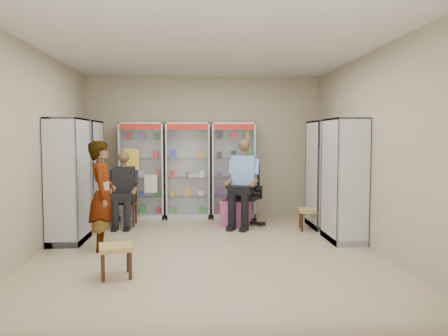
{
  "coord_description": "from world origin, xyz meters",
  "views": [
    {
      "loc": [
        -0.16,
        -6.43,
        1.69
      ],
      "look_at": [
        0.28,
        0.7,
        1.19
      ],
      "focal_mm": 35.0,
      "sensor_mm": 36.0,
      "label": 1
    }
  ],
  "objects": [
    {
      "name": "floor",
      "position": [
        0.0,
        0.0,
        0.0
      ],
      "size": [
        6.0,
        6.0,
        0.0
      ],
      "primitive_type": "plane",
      "color": "tan",
      "rests_on": "ground"
    },
    {
      "name": "room_shell",
      "position": [
        0.0,
        0.0,
        1.97
      ],
      "size": [
        5.02,
        6.02,
        3.01
      ],
      "color": "tan",
      "rests_on": "ground"
    },
    {
      "name": "cabinet_back_left",
      "position": [
        -1.3,
        2.73,
        1.0
      ],
      "size": [
        0.9,
        0.5,
        2.0
      ],
      "primitive_type": "cube",
      "color": "#ACAFB3",
      "rests_on": "floor"
    },
    {
      "name": "cabinet_back_mid",
      "position": [
        -0.35,
        2.73,
        1.0
      ],
      "size": [
        0.9,
        0.5,
        2.0
      ],
      "primitive_type": "cube",
      "color": "#A5A6AC",
      "rests_on": "floor"
    },
    {
      "name": "cabinet_back_right",
      "position": [
        0.6,
        2.73,
        1.0
      ],
      "size": [
        0.9,
        0.5,
        2.0
      ],
      "primitive_type": "cube",
      "color": "#B0B2B8",
      "rests_on": "floor"
    },
    {
      "name": "cabinet_right_far",
      "position": [
        2.23,
        1.6,
        1.0
      ],
      "size": [
        0.9,
        0.5,
        2.0
      ],
      "primitive_type": "cube",
      "rotation": [
        0.0,
        0.0,
        1.57
      ],
      "color": "silver",
      "rests_on": "floor"
    },
    {
      "name": "cabinet_right_near",
      "position": [
        2.23,
        0.5,
        1.0
      ],
      "size": [
        0.9,
        0.5,
        2.0
      ],
      "primitive_type": "cube",
      "rotation": [
        0.0,
        0.0,
        1.57
      ],
      "color": "silver",
      "rests_on": "floor"
    },
    {
      "name": "cabinet_left_far",
      "position": [
        -2.23,
        1.8,
        1.0
      ],
      "size": [
        0.9,
        0.5,
        2.0
      ],
      "primitive_type": "cube",
      "rotation": [
        0.0,
        0.0,
        -1.57
      ],
      "color": "#A8A9AF",
      "rests_on": "floor"
    },
    {
      "name": "cabinet_left_near",
      "position": [
        -2.23,
        0.7,
        1.0
      ],
      "size": [
        0.9,
        0.5,
        2.0
      ],
      "primitive_type": "cube",
      "rotation": [
        0.0,
        0.0,
        -1.57
      ],
      "color": "#A3A5AA",
      "rests_on": "floor"
    },
    {
      "name": "wooden_chair",
      "position": [
        -1.55,
        2.0,
        0.47
      ],
      "size": [
        0.42,
        0.42,
        0.94
      ],
      "primitive_type": "cube",
      "color": "black",
      "rests_on": "floor"
    },
    {
      "name": "seated_customer",
      "position": [
        -1.55,
        1.95,
        0.67
      ],
      "size": [
        0.44,
        0.6,
        1.34
      ],
      "primitive_type": null,
      "color": "black",
      "rests_on": "floor"
    },
    {
      "name": "office_chair",
      "position": [
        0.75,
        1.89,
        0.61
      ],
      "size": [
        0.87,
        0.87,
        1.23
      ],
      "primitive_type": "cube",
      "rotation": [
        0.0,
        0.0,
        -0.37
      ],
      "color": "black",
      "rests_on": "floor"
    },
    {
      "name": "seated_shopkeeper",
      "position": [
        0.75,
        1.84,
        0.78
      ],
      "size": [
        0.74,
        0.85,
        1.56
      ],
      "primitive_type": null,
      "rotation": [
        0.0,
        0.0,
        -0.37
      ],
      "color": "#607EBF",
      "rests_on": "floor"
    },
    {
      "name": "pink_trunk",
      "position": [
        0.59,
        1.85,
        0.25
      ],
      "size": [
        0.64,
        0.63,
        0.5
      ],
      "primitive_type": "cube",
      "rotation": [
        0.0,
        0.0,
        -0.29
      ],
      "color": "#A2416C",
      "rests_on": "floor"
    },
    {
      "name": "tea_glass",
      "position": [
        0.59,
        1.84,
        0.55
      ],
      "size": [
        0.07,
        0.07,
        0.1
      ],
      "primitive_type": "cylinder",
      "color": "#561D07",
      "rests_on": "pink_trunk"
    },
    {
      "name": "woven_stool_a",
      "position": [
        1.9,
        1.36,
        0.19
      ],
      "size": [
        0.44,
        0.44,
        0.39
      ],
      "primitive_type": "cube",
      "rotation": [
        0.0,
        0.0,
        -0.14
      ],
      "color": "olive",
      "rests_on": "floor"
    },
    {
      "name": "woven_stool_b",
      "position": [
        -1.15,
        -1.16,
        0.2
      ],
      "size": [
        0.47,
        0.47,
        0.39
      ],
      "primitive_type": "cube",
      "rotation": [
        0.0,
        0.0,
        0.23
      ],
      "color": "#B0804A",
      "rests_on": "floor"
    },
    {
      "name": "standing_man",
      "position": [
        -1.58,
        0.17,
        0.82
      ],
      "size": [
        0.46,
        0.64,
        1.65
      ],
      "primitive_type": "imported",
      "rotation": [
        0.0,
        0.0,
        1.68
      ],
      "color": "gray",
      "rests_on": "floor"
    }
  ]
}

